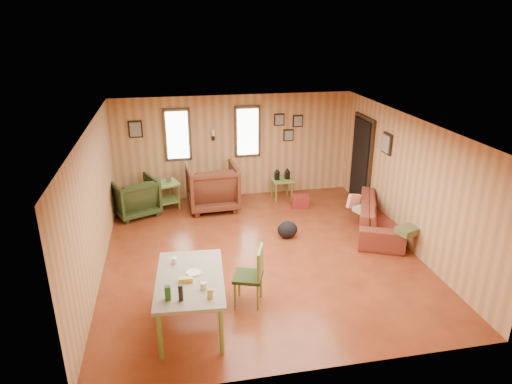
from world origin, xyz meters
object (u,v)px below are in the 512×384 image
(sofa, at_px, (382,211))
(recliner_green, at_px, (135,195))
(side_table, at_px, (282,178))
(dining_table, at_px, (190,282))
(recliner_brown, at_px, (212,185))
(end_table, at_px, (165,191))

(sofa, bearing_deg, recliner_green, 94.73)
(recliner_green, relative_size, side_table, 1.19)
(sofa, xyz_separation_m, side_table, (-1.54, 2.02, 0.10))
(side_table, bearing_deg, dining_table, -118.58)
(recliner_brown, xyz_separation_m, dining_table, (-0.73, -4.13, 0.14))
(recliner_brown, relative_size, side_table, 1.46)
(recliner_brown, distance_m, recliner_green, 1.69)
(recliner_green, bearing_deg, sofa, 136.67)
(sofa, height_order, recliner_brown, recliner_brown)
(recliner_brown, bearing_deg, dining_table, 77.48)
(recliner_green, xyz_separation_m, side_table, (3.33, 0.28, 0.07))
(sofa, bearing_deg, side_table, 61.69)
(sofa, xyz_separation_m, recliner_brown, (-3.19, 1.79, 0.14))
(sofa, distance_m, side_table, 2.55)
(recliner_green, distance_m, side_table, 3.35)
(sofa, distance_m, recliner_brown, 3.66)
(end_table, bearing_deg, dining_table, -85.73)
(sofa, relative_size, side_table, 2.82)
(sofa, distance_m, dining_table, 4.57)
(recliner_brown, bearing_deg, recliner_green, -0.84)
(end_table, xyz_separation_m, dining_table, (0.32, -4.30, 0.27))
(end_table, bearing_deg, recliner_green, -160.54)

